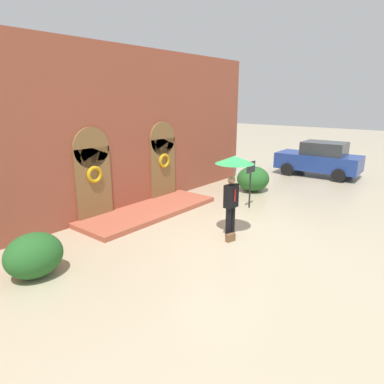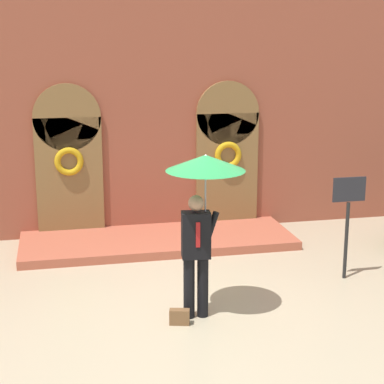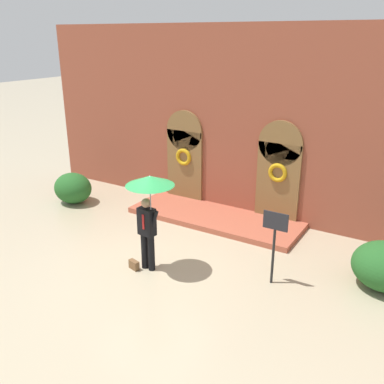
% 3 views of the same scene
% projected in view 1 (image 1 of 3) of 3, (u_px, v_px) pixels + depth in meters
% --- Properties ---
extents(ground_plane, '(80.00, 80.00, 0.00)m').
position_uv_depth(ground_plane, '(222.00, 234.00, 10.14)').
color(ground_plane, tan).
extents(building_facade, '(14.00, 2.30, 5.60)m').
position_uv_depth(building_facade, '(125.00, 134.00, 11.96)').
color(building_facade, brown).
rests_on(building_facade, ground).
extents(person_with_umbrella, '(1.10, 1.10, 2.36)m').
position_uv_depth(person_with_umbrella, '(234.00, 172.00, 9.55)').
color(person_with_umbrella, black).
rests_on(person_with_umbrella, ground).
extents(handbag, '(0.30, 0.19, 0.22)m').
position_uv_depth(handbag, '(230.00, 238.00, 9.62)').
color(handbag, brown).
rests_on(handbag, ground).
extents(sign_post, '(0.56, 0.06, 1.72)m').
position_uv_depth(sign_post, '(250.00, 177.00, 12.30)').
color(sign_post, black).
rests_on(sign_post, ground).
extents(shrub_left, '(1.29, 1.11, 1.01)m').
position_uv_depth(shrub_left, '(34.00, 255.00, 7.65)').
color(shrub_left, '#235B23').
rests_on(shrub_left, ground).
extents(shrub_right, '(1.47, 1.36, 1.07)m').
position_uv_depth(shrub_right, '(253.00, 179.00, 14.77)').
color(shrub_right, '#235B23').
rests_on(shrub_right, ground).
extents(parked_car, '(2.19, 4.19, 1.76)m').
position_uv_depth(parked_car, '(320.00, 159.00, 17.58)').
color(parked_car, navy).
rests_on(parked_car, ground).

